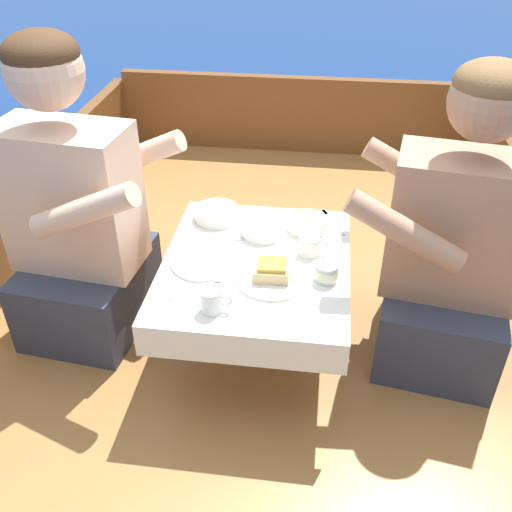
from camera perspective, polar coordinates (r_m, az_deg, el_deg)
ground_plane at (r=2.15m, az=0.10°, el=-13.31°), size 60.00×60.00×0.00m
boat_deck at (r=2.06m, az=0.10°, el=-11.00°), size 2.04×3.28×0.25m
bow_coaming at (r=3.25m, az=3.89°, el=13.94°), size 1.92×0.06×0.41m
cockpit_table at (r=1.75m, az=-0.00°, el=-1.67°), size 0.57×0.67×0.35m
person_port at (r=1.90m, az=-17.47°, el=3.35°), size 0.55×0.49×0.99m
person_starboard at (r=1.80m, az=19.01°, el=0.39°), size 0.57×0.51×0.96m
plate_sandwich at (r=1.65m, az=1.61°, el=-2.18°), size 0.21×0.21×0.01m
plate_bread at (r=1.73m, az=-5.13°, el=-0.50°), size 0.21×0.21×0.01m
sandwich at (r=1.64m, az=1.63°, el=-1.41°), size 0.10×0.09×0.05m
bowl_port_near at (r=1.88m, az=5.17°, el=3.30°), size 0.13×0.13×0.04m
bowl_starboard_near at (r=1.85m, az=0.48°, el=2.79°), size 0.13×0.13×0.04m
bowl_center_far at (r=1.93m, az=-3.95°, el=4.31°), size 0.15×0.15×0.04m
coffee_cup_port at (r=1.53m, az=-4.45°, el=-4.39°), size 0.09×0.06×0.07m
coffee_cup_starboard at (r=1.75m, az=5.39°, el=1.09°), size 0.09×0.06×0.06m
tin_can at (r=1.65m, az=7.08°, el=-1.66°), size 0.07×0.07×0.05m
utensil_spoon_port at (r=1.64m, az=-5.20°, el=-2.90°), size 0.14×0.13×0.01m
utensil_knife_port at (r=1.83m, az=-2.83°, el=1.61°), size 0.17×0.06×0.00m
utensil_fork_port at (r=1.95m, az=7.48°, el=3.62°), size 0.09×0.16×0.00m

